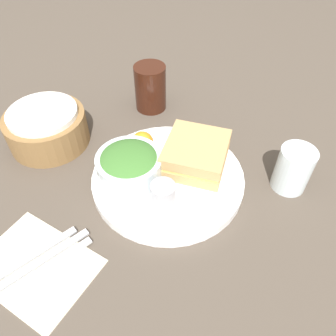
% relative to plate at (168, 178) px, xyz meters
% --- Properties ---
extents(ground_plane, '(4.00, 4.00, 0.00)m').
position_rel_plate_xyz_m(ground_plane, '(0.00, 0.00, -0.01)').
color(ground_plane, '#4C4238').
extents(plate, '(0.30, 0.30, 0.02)m').
position_rel_plate_xyz_m(plate, '(0.00, 0.00, 0.00)').
color(plate, white).
rests_on(plate, ground_plane).
extents(sandwich, '(0.15, 0.15, 0.05)m').
position_rel_plate_xyz_m(sandwich, '(0.06, -0.03, 0.04)').
color(sandwich, tan).
rests_on(sandwich, plate).
extents(salad_bowl, '(0.13, 0.13, 0.06)m').
position_rel_plate_xyz_m(salad_bowl, '(-0.04, 0.06, 0.04)').
color(salad_bowl, silver).
rests_on(salad_bowl, plate).
extents(dressing_cup, '(0.05, 0.05, 0.04)m').
position_rel_plate_xyz_m(dressing_cup, '(-0.06, -0.03, 0.03)').
color(dressing_cup, '#99999E').
rests_on(dressing_cup, plate).
extents(orange_wedge, '(0.05, 0.05, 0.05)m').
position_rel_plate_xyz_m(orange_wedge, '(0.03, 0.08, 0.03)').
color(orange_wedge, orange).
rests_on(orange_wedge, plate).
extents(drink_glass, '(0.08, 0.08, 0.11)m').
position_rel_plate_xyz_m(drink_glass, '(0.20, 0.17, 0.05)').
color(drink_glass, '#38190F').
rests_on(drink_glass, ground_plane).
extents(bread_basket, '(0.18, 0.18, 0.09)m').
position_rel_plate_xyz_m(bread_basket, '(-0.03, 0.29, 0.03)').
color(bread_basket, olive).
rests_on(bread_basket, ground_plane).
extents(napkin, '(0.14, 0.19, 0.00)m').
position_rel_plate_xyz_m(napkin, '(-0.27, 0.09, -0.01)').
color(napkin, beige).
rests_on(napkin, ground_plane).
extents(fork, '(0.18, 0.07, 0.01)m').
position_rel_plate_xyz_m(fork, '(-0.28, 0.07, -0.00)').
color(fork, silver).
rests_on(fork, napkin).
extents(knife, '(0.19, 0.07, 0.01)m').
position_rel_plate_xyz_m(knife, '(-0.27, 0.09, -0.00)').
color(knife, silver).
rests_on(knife, napkin).
extents(spoon, '(0.17, 0.07, 0.01)m').
position_rel_plate_xyz_m(spoon, '(-0.27, 0.11, -0.00)').
color(spoon, silver).
rests_on(spoon, napkin).
extents(water_glass, '(0.07, 0.07, 0.09)m').
position_rel_plate_xyz_m(water_glass, '(0.12, -0.21, 0.04)').
color(water_glass, silver).
rests_on(water_glass, ground_plane).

